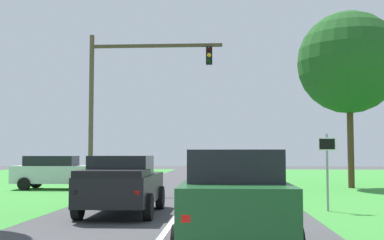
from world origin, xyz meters
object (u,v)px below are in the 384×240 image
oak_tree_right (349,63)px  crossing_suv_far (55,172)px  red_suv_near (235,198)px  keep_moving_sign (327,162)px  traffic_light (124,89)px  pickup_truck_lead (122,184)px

oak_tree_right → crossing_suv_far: 17.71m
red_suv_near → keep_moving_sign: (3.32, 7.01, 0.61)m
traffic_light → keep_moving_sign: (8.61, -7.92, -3.59)m
oak_tree_right → traffic_light: bearing=-163.3°
red_suv_near → crossing_suv_far: (-9.43, 16.64, -0.11)m
pickup_truck_lead → keep_moving_sign: keep_moving_sign is taller
crossing_suv_far → pickup_truck_lead: bearing=-61.4°
keep_moving_sign → pickup_truck_lead: bearing=-169.3°
keep_moving_sign → crossing_suv_far: keep_moving_sign is taller
red_suv_near → keep_moving_sign: bearing=64.7°
keep_moving_sign → crossing_suv_far: bearing=142.9°
pickup_truck_lead → traffic_light: size_ratio=0.61×
keep_moving_sign → oak_tree_right: (3.72, 11.62, 5.49)m
traffic_light → crossing_suv_far: (-4.13, 1.71, -4.31)m
pickup_truck_lead → oak_tree_right: 17.76m
traffic_light → oak_tree_right: bearing=16.7°
red_suv_near → oak_tree_right: size_ratio=0.45×
red_suv_near → pickup_truck_lead: size_ratio=0.93×
red_suv_near → pickup_truck_lead: (-3.48, 5.73, -0.09)m
pickup_truck_lead → oak_tree_right: bearing=50.8°
traffic_light → keep_moving_sign: size_ratio=3.08×
pickup_truck_lead → traffic_light: (-1.82, 9.20, 4.30)m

